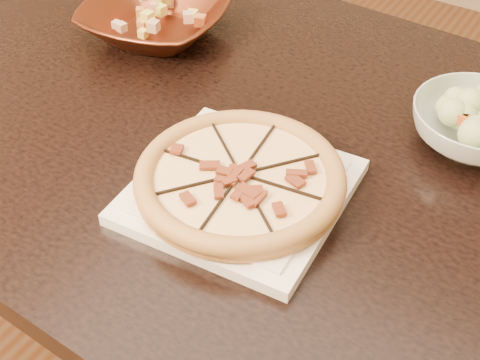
# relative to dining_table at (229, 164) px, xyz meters

# --- Properties ---
(floor) EXTENTS (4.00, 4.00, 0.02)m
(floor) POSITION_rel_dining_table_xyz_m (-0.13, 0.06, -0.66)
(floor) COLOR brown
(floor) RESTS_ON ground
(dining_table) EXTENTS (1.44, 0.96, 0.75)m
(dining_table) POSITION_rel_dining_table_xyz_m (0.00, 0.00, 0.00)
(dining_table) COLOR black
(dining_table) RESTS_ON floor
(plate) EXTENTS (0.29, 0.29, 0.02)m
(plate) POSITION_rel_dining_table_xyz_m (0.12, -0.15, 0.11)
(plate) COLOR silver
(plate) RESTS_ON dining_table
(pizza) EXTENTS (0.29, 0.29, 0.03)m
(pizza) POSITION_rel_dining_table_xyz_m (0.12, -0.15, 0.13)
(pizza) COLOR #AD7D42
(pizza) RESTS_ON plate
(bronze_bowl) EXTENTS (0.30, 0.30, 0.06)m
(bronze_bowl) POSITION_rel_dining_table_xyz_m (-0.25, 0.14, 0.13)
(bronze_bowl) COLOR maroon
(bronze_bowl) RESTS_ON dining_table
(salad_bowl) EXTENTS (0.25, 0.25, 0.06)m
(salad_bowl) POSITION_rel_dining_table_xyz_m (0.35, 0.14, 0.13)
(salad_bowl) COLOR silver
(salad_bowl) RESTS_ON dining_table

